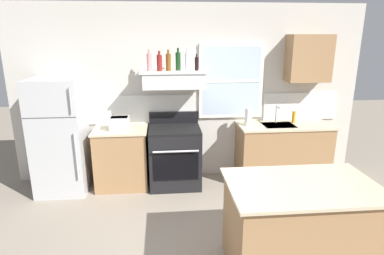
% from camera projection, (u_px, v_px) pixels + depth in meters
% --- Properties ---
extents(back_wall, '(5.40, 0.11, 2.70)m').
position_uv_depth(back_wall, '(191.00, 94.00, 5.06)').
color(back_wall, beige).
rests_on(back_wall, ground_plane).
extents(refrigerator, '(0.70, 0.72, 1.67)m').
position_uv_depth(refrigerator, '(60.00, 136.00, 4.67)').
color(refrigerator, '#B7BABC').
rests_on(refrigerator, ground_plane).
extents(counter_left_of_stove, '(0.79, 0.63, 0.91)m').
position_uv_depth(counter_left_of_stove, '(122.00, 157.00, 4.90)').
color(counter_left_of_stove, '#9E754C').
rests_on(counter_left_of_stove, ground_plane).
extents(toaster, '(0.30, 0.20, 0.19)m').
position_uv_depth(toaster, '(120.00, 123.00, 4.70)').
color(toaster, silver).
rests_on(toaster, counter_left_of_stove).
extents(stove_range, '(0.76, 0.69, 1.09)m').
position_uv_depth(stove_range, '(175.00, 156.00, 4.94)').
color(stove_range, black).
rests_on(stove_range, ground_plane).
extents(range_hood_shelf, '(0.96, 0.52, 0.24)m').
position_uv_depth(range_hood_shelf, '(173.00, 79.00, 4.71)').
color(range_hood_shelf, silver).
extents(bottle_rose_pink, '(0.07, 0.07, 0.30)m').
position_uv_depth(bottle_rose_pink, '(149.00, 62.00, 4.61)').
color(bottle_rose_pink, '#C67F84').
rests_on(bottle_rose_pink, range_hood_shelf).
extents(bottle_red_label_wine, '(0.07, 0.07, 0.28)m').
position_uv_depth(bottle_red_label_wine, '(159.00, 63.00, 4.58)').
color(bottle_red_label_wine, maroon).
rests_on(bottle_red_label_wine, range_hood_shelf).
extents(bottle_amber_wine, '(0.07, 0.07, 0.30)m').
position_uv_depth(bottle_amber_wine, '(168.00, 62.00, 4.60)').
color(bottle_amber_wine, brown).
rests_on(bottle_amber_wine, range_hood_shelf).
extents(bottle_dark_green_wine, '(0.07, 0.07, 0.32)m').
position_uv_depth(bottle_dark_green_wine, '(178.00, 61.00, 4.67)').
color(bottle_dark_green_wine, '#143819').
rests_on(bottle_dark_green_wine, range_hood_shelf).
extents(bottle_clear_tall, '(0.06, 0.06, 0.32)m').
position_uv_depth(bottle_clear_tall, '(187.00, 61.00, 4.61)').
color(bottle_clear_tall, silver).
rests_on(bottle_clear_tall, range_hood_shelf).
extents(bottle_balsamic_dark, '(0.06, 0.06, 0.24)m').
position_uv_depth(bottle_balsamic_dark, '(197.00, 64.00, 4.66)').
color(bottle_balsamic_dark, black).
rests_on(bottle_balsamic_dark, range_hood_shelf).
extents(counter_right_with_sink, '(1.43, 0.63, 0.91)m').
position_uv_depth(counter_right_with_sink, '(282.00, 152.00, 5.13)').
color(counter_right_with_sink, '#9E754C').
rests_on(counter_right_with_sink, ground_plane).
extents(sink_faucet, '(0.03, 0.17, 0.28)m').
position_uv_depth(sink_faucet, '(277.00, 112.00, 5.04)').
color(sink_faucet, silver).
rests_on(sink_faucet, counter_right_with_sink).
extents(paper_towel_roll, '(0.11, 0.11, 0.27)m').
position_uv_depth(paper_towel_roll, '(248.00, 117.00, 4.91)').
color(paper_towel_roll, white).
rests_on(paper_towel_roll, counter_right_with_sink).
extents(dish_soap_bottle, '(0.06, 0.06, 0.18)m').
position_uv_depth(dish_soap_bottle, '(294.00, 117.00, 5.09)').
color(dish_soap_bottle, orange).
rests_on(dish_soap_bottle, counter_right_with_sink).
extents(kitchen_island, '(1.40, 0.90, 0.91)m').
position_uv_depth(kitchen_island, '(299.00, 227.00, 3.13)').
color(kitchen_island, '#9E754C').
rests_on(kitchen_island, ground_plane).
extents(upper_cabinet_right, '(0.64, 0.32, 0.70)m').
position_uv_depth(upper_cabinet_right, '(309.00, 58.00, 4.89)').
color(upper_cabinet_right, '#9E754C').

